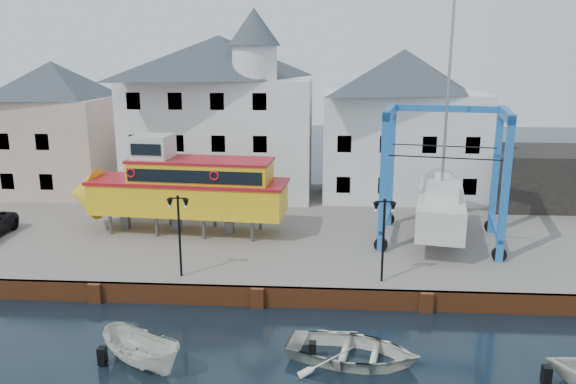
{
  "coord_description": "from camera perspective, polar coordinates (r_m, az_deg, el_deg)",
  "views": [
    {
      "loc": [
        3.1,
        -24.78,
        11.92
      ],
      "look_at": [
        1.0,
        7.0,
        4.0
      ],
      "focal_mm": 35.0,
      "sensor_mm": 36.0,
      "label": 1
    }
  ],
  "objects": [
    {
      "name": "shed_dark",
      "position": [
        45.58,
        24.12,
        1.45
      ],
      "size": [
        8.0,
        7.0,
        4.0
      ],
      "primitive_type": "cube",
      "color": "black",
      "rests_on": "hardstanding"
    },
    {
      "name": "ground",
      "position": [
        27.67,
        -3.09,
        -11.57
      ],
      "size": [
        140.0,
        140.0,
        0.0
      ],
      "primitive_type": "plane",
      "color": "black",
      "rests_on": "ground"
    },
    {
      "name": "building_white_main",
      "position": [
        44.14,
        -6.71,
        7.92
      ],
      "size": [
        14.0,
        8.3,
        14.0
      ],
      "color": "white",
      "rests_on": "hardstanding"
    },
    {
      "name": "motorboat_b",
      "position": [
        23.48,
        6.57,
        -16.65
      ],
      "size": [
        5.91,
        4.73,
        1.09
      ],
      "primitive_type": "imported",
      "rotation": [
        0.0,
        0.0,
        1.37
      ],
      "color": "silver",
      "rests_on": "ground"
    },
    {
      "name": "travel_lift",
      "position": [
        34.93,
        15.26,
        -0.44
      ],
      "size": [
        8.0,
        10.36,
        15.2
      ],
      "rotation": [
        0.0,
        0.0,
        -0.19
      ],
      "color": "blue",
      "rests_on": "hardstanding"
    },
    {
      "name": "lamp_post_left",
      "position": [
        28.03,
        -11.06,
        -2.35
      ],
      "size": [
        1.12,
        0.32,
        4.2
      ],
      "color": "black",
      "rests_on": "hardstanding"
    },
    {
      "name": "building_white_right",
      "position": [
        44.49,
        11.46,
        6.82
      ],
      "size": [
        12.0,
        8.0,
        11.2
      ],
      "color": "white",
      "rests_on": "hardstanding"
    },
    {
      "name": "lamp_post_right",
      "position": [
        27.27,
        9.74,
        -2.75
      ],
      "size": [
        1.12,
        0.32,
        4.2
      ],
      "color": "black",
      "rests_on": "hardstanding"
    },
    {
      "name": "building_pink",
      "position": [
        48.05,
        -22.43,
        6.02
      ],
      "size": [
        8.0,
        7.0,
        10.3
      ],
      "color": "beige",
      "rests_on": "hardstanding"
    },
    {
      "name": "tour_boat",
      "position": [
        35.34,
        -11.36,
        0.5
      ],
      "size": [
        14.16,
        4.5,
        6.06
      ],
      "rotation": [
        0.0,
        0.0,
        -0.09
      ],
      "color": "#59595E",
      "rests_on": "hardstanding"
    },
    {
      "name": "motorboat_a",
      "position": [
        23.68,
        -14.51,
        -16.76
      ],
      "size": [
        4.25,
        3.48,
        1.57
      ],
      "primitive_type": "imported",
      "rotation": [
        0.0,
        0.0,
        1.0
      ],
      "color": "silver",
      "rests_on": "ground"
    },
    {
      "name": "quay_wall",
      "position": [
        27.56,
        -3.08,
        -10.54
      ],
      "size": [
        44.0,
        0.47,
        1.0
      ],
      "color": "brown",
      "rests_on": "ground"
    },
    {
      "name": "hardstanding",
      "position": [
        37.69,
        -1.12,
        -3.68
      ],
      "size": [
        44.0,
        22.0,
        1.0
      ],
      "primitive_type": "cube",
      "color": "slate",
      "rests_on": "ground"
    }
  ]
}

